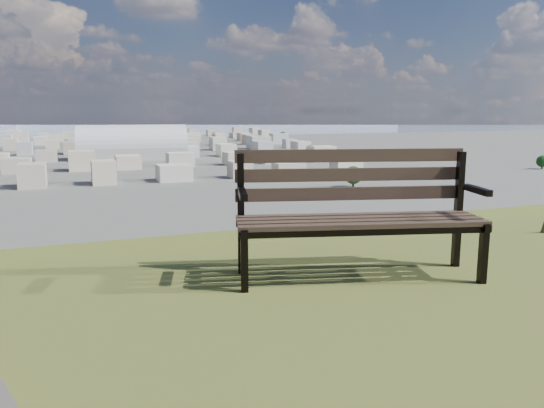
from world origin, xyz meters
name	(u,v)px	position (x,y,z in m)	size (l,w,h in m)	color
park_bench	(357,206)	(-0.41, 2.61, 25.59)	(2.10, 1.13, 1.05)	#3A2B21
arena	(133,148)	(31.29, 301.71, 5.81)	(60.60, 30.53, 24.64)	#B5B5B1
city_blocks	(71,144)	(0.00, 394.44, 3.50)	(395.00, 361.00, 7.00)	#BEB2A7
city_trees	(21,151)	(-26.39, 319.00, 4.83)	(406.52, 387.20, 9.98)	black
bay_water	(68,128)	(0.00, 900.00, 0.00)	(2400.00, 700.00, 0.12)	#8D9AB4
far_hills	(39,111)	(-60.92, 1402.93, 25.47)	(2050.00, 340.00, 60.00)	#939DB7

